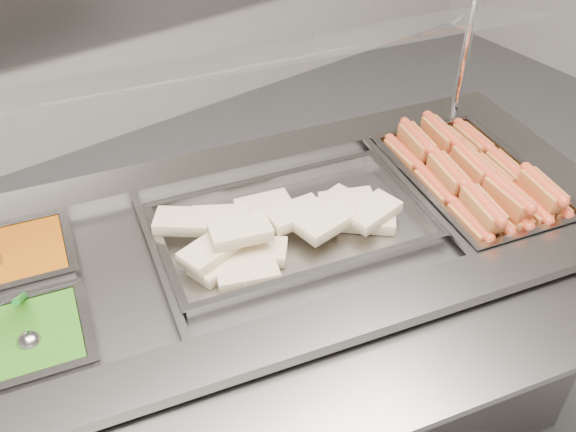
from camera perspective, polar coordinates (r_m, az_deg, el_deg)
steam_counter at (r=1.99m, az=-1.36°, el=-10.95°), size 2.03×1.27×0.90m
tray_rail at (r=1.39m, az=6.24°, el=-15.24°), size 1.81×0.79×0.05m
sneeze_guard at (r=1.65m, az=-4.60°, el=13.37°), size 1.67×0.69×0.44m
pan_hotdogs at (r=1.96m, az=15.82°, el=2.55°), size 0.47×0.62×0.10m
pan_wraps at (r=1.71m, az=0.31°, el=-1.20°), size 0.76×0.56×0.07m
pan_beans at (r=1.76m, az=-23.42°, el=-4.19°), size 0.35×0.31×0.10m
pan_peas at (r=1.55m, az=-22.76°, el=-11.08°), size 0.35×0.31×0.10m
hotdogs_in_buns at (r=1.92m, az=15.98°, el=3.47°), size 0.42×0.57×0.12m
tortilla_wraps at (r=1.65m, az=-0.95°, el=-1.20°), size 0.59×0.41×0.10m
serving_spoon at (r=1.51m, az=-22.10°, el=-9.75°), size 0.07×0.17×0.14m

